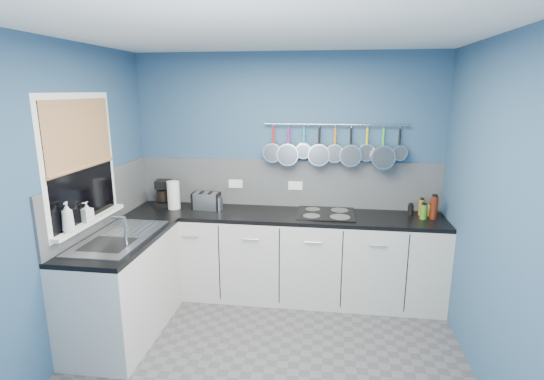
% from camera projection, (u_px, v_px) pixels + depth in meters
% --- Properties ---
extents(floor, '(3.20, 3.00, 0.02)m').
position_uv_depth(floor, '(265.00, 367.00, 3.28)').
color(floor, '#47474C').
rests_on(floor, ground).
extents(ceiling, '(3.20, 3.00, 0.02)m').
position_uv_depth(ceiling, '(264.00, 28.00, 2.68)').
color(ceiling, white).
rests_on(ceiling, ground).
extents(wall_back, '(3.20, 0.02, 2.50)m').
position_uv_depth(wall_back, '(286.00, 174.00, 4.43)').
color(wall_back, navy).
rests_on(wall_back, ground).
extents(wall_front, '(3.20, 0.02, 2.50)m').
position_uv_depth(wall_front, '(201.00, 333.00, 1.53)').
color(wall_front, navy).
rests_on(wall_front, ground).
extents(wall_left, '(0.02, 3.00, 2.50)m').
position_uv_depth(wall_left, '(58.00, 206.00, 3.20)').
color(wall_left, navy).
rests_on(wall_left, ground).
extents(wall_right, '(0.02, 3.00, 2.50)m').
position_uv_depth(wall_right, '(503.00, 224.00, 2.76)').
color(wall_right, navy).
rests_on(wall_right, ground).
extents(backsplash_back, '(3.20, 0.02, 0.50)m').
position_uv_depth(backsplash_back, '(286.00, 183.00, 4.44)').
color(backsplash_back, slate).
rests_on(backsplash_back, wall_back).
extents(backsplash_left, '(0.02, 1.80, 0.50)m').
position_uv_depth(backsplash_left, '(103.00, 199.00, 3.79)').
color(backsplash_left, slate).
rests_on(backsplash_left, wall_left).
extents(cabinet_run_back, '(3.20, 0.60, 0.86)m').
position_uv_depth(cabinet_run_back, '(283.00, 257.00, 4.33)').
color(cabinet_run_back, beige).
rests_on(cabinet_run_back, ground).
extents(worktop_back, '(3.20, 0.60, 0.04)m').
position_uv_depth(worktop_back, '(283.00, 215.00, 4.22)').
color(worktop_back, black).
rests_on(worktop_back, cabinet_run_back).
extents(cabinet_run_left, '(0.60, 1.20, 0.86)m').
position_uv_depth(cabinet_run_left, '(124.00, 288.00, 3.64)').
color(cabinet_run_left, beige).
rests_on(cabinet_run_left, ground).
extents(worktop_left, '(0.60, 1.20, 0.04)m').
position_uv_depth(worktop_left, '(119.00, 240.00, 3.53)').
color(worktop_left, black).
rests_on(worktop_left, cabinet_run_left).
extents(window_frame, '(0.01, 1.00, 1.10)m').
position_uv_depth(window_frame, '(81.00, 161.00, 3.41)').
color(window_frame, white).
rests_on(window_frame, wall_left).
extents(window_glass, '(0.01, 0.90, 1.00)m').
position_uv_depth(window_glass, '(81.00, 161.00, 3.41)').
color(window_glass, black).
rests_on(window_glass, wall_left).
extents(bamboo_blind, '(0.01, 0.90, 0.55)m').
position_uv_depth(bamboo_blind, '(79.00, 134.00, 3.36)').
color(bamboo_blind, '#9D754F').
rests_on(bamboo_blind, wall_left).
extents(window_sill, '(0.10, 0.98, 0.03)m').
position_uv_depth(window_sill, '(90.00, 221.00, 3.53)').
color(window_sill, white).
rests_on(window_sill, wall_left).
extents(sink_unit, '(0.50, 0.95, 0.01)m').
position_uv_depth(sink_unit, '(119.00, 237.00, 3.52)').
color(sink_unit, silver).
rests_on(sink_unit, worktop_left).
extents(mixer_tap, '(0.12, 0.08, 0.26)m').
position_uv_depth(mixer_tap, '(125.00, 231.00, 3.30)').
color(mixer_tap, silver).
rests_on(mixer_tap, worktop_left).
extents(socket_left, '(0.15, 0.01, 0.09)m').
position_uv_depth(socket_left, '(236.00, 184.00, 4.50)').
color(socket_left, white).
rests_on(socket_left, backsplash_back).
extents(socket_right, '(0.15, 0.01, 0.09)m').
position_uv_depth(socket_right, '(295.00, 186.00, 4.41)').
color(socket_right, white).
rests_on(socket_right, backsplash_back).
extents(pot_rail, '(1.45, 0.02, 0.02)m').
position_uv_depth(pot_rail, '(336.00, 125.00, 4.18)').
color(pot_rail, silver).
rests_on(pot_rail, wall_back).
extents(soap_bottle_a, '(0.11, 0.11, 0.24)m').
position_uv_depth(soap_bottle_a, '(67.00, 217.00, 3.19)').
color(soap_bottle_a, white).
rests_on(soap_bottle_a, window_sill).
extents(soap_bottle_b, '(0.10, 0.10, 0.17)m').
position_uv_depth(soap_bottle_b, '(87.00, 212.00, 3.44)').
color(soap_bottle_b, white).
rests_on(soap_bottle_b, window_sill).
extents(paper_towel, '(0.15, 0.15, 0.29)m').
position_uv_depth(paper_towel, '(174.00, 195.00, 4.36)').
color(paper_towel, white).
rests_on(paper_towel, worktop_back).
extents(coffee_maker, '(0.18, 0.19, 0.29)m').
position_uv_depth(coffee_maker, '(163.00, 194.00, 4.44)').
color(coffee_maker, black).
rests_on(coffee_maker, worktop_back).
extents(toaster, '(0.28, 0.17, 0.17)m').
position_uv_depth(toaster, '(206.00, 201.00, 4.36)').
color(toaster, silver).
rests_on(toaster, worktop_back).
extents(canister, '(0.11, 0.11, 0.13)m').
position_uv_depth(canister, '(218.00, 203.00, 4.34)').
color(canister, silver).
rests_on(canister, worktop_back).
extents(hob, '(0.57, 0.51, 0.01)m').
position_uv_depth(hob, '(326.00, 214.00, 4.19)').
color(hob, black).
rests_on(hob, worktop_back).
extents(pan_0, '(0.20, 0.09, 0.39)m').
position_uv_depth(pan_0, '(273.00, 143.00, 4.31)').
color(pan_0, silver).
rests_on(pan_0, pot_rail).
extents(pan_1, '(0.23, 0.10, 0.42)m').
position_uv_depth(pan_1, '(288.00, 145.00, 4.29)').
color(pan_1, silver).
rests_on(pan_1, pot_rail).
extents(pan_2, '(0.16, 0.07, 0.35)m').
position_uv_depth(pan_2, '(304.00, 141.00, 4.26)').
color(pan_2, silver).
rests_on(pan_2, pot_rail).
extents(pan_3, '(0.23, 0.09, 0.42)m').
position_uv_depth(pan_3, '(319.00, 145.00, 4.25)').
color(pan_3, silver).
rests_on(pan_3, pot_rail).
extents(pan_4, '(0.19, 0.08, 0.38)m').
position_uv_depth(pan_4, '(335.00, 144.00, 4.22)').
color(pan_4, silver).
rests_on(pan_4, pot_rail).
extents(pan_5, '(0.22, 0.10, 0.41)m').
position_uv_depth(pan_5, '(351.00, 145.00, 4.20)').
color(pan_5, silver).
rests_on(pan_5, pot_rail).
extents(pan_6, '(0.17, 0.07, 0.36)m').
position_uv_depth(pan_6, '(367.00, 143.00, 4.18)').
color(pan_6, silver).
rests_on(pan_6, pot_rail).
extents(pan_7, '(0.24, 0.13, 0.43)m').
position_uv_depth(pan_7, '(383.00, 147.00, 4.16)').
color(pan_7, silver).
rests_on(pan_7, pot_rail).
extents(pan_8, '(0.15, 0.09, 0.34)m').
position_uv_depth(pan_8, '(399.00, 143.00, 4.13)').
color(pan_8, silver).
rests_on(pan_8, pot_rail).
extents(condiment_0, '(0.07, 0.07, 0.11)m').
position_uv_depth(condiment_0, '(431.00, 211.00, 4.11)').
color(condiment_0, olive).
rests_on(condiment_0, worktop_back).
extents(condiment_1, '(0.05, 0.05, 0.16)m').
position_uv_depth(condiment_1, '(421.00, 207.00, 4.14)').
color(condiment_1, '#8C5914').
rests_on(condiment_1, worktop_back).
extents(condiment_2, '(0.06, 0.06, 0.11)m').
position_uv_depth(condiment_2, '(411.00, 210.00, 4.15)').
color(condiment_2, black).
rests_on(condiment_2, worktop_back).
extents(condiment_3, '(0.07, 0.07, 0.22)m').
position_uv_depth(condiment_3, '(434.00, 208.00, 4.02)').
color(condiment_3, '#4C190C').
rests_on(condiment_3, worktop_back).
extents(condiment_4, '(0.06, 0.06, 0.14)m').
position_uv_depth(condiment_4, '(424.00, 212.00, 4.02)').
color(condiment_4, '#3F721E').
rests_on(condiment_4, worktop_back).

